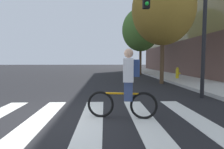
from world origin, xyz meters
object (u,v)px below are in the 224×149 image
cyclist (127,84)px  street_tree_mid (141,30)px  fire_hydrant (177,73)px  street_tree_near (163,9)px  traffic_light_near (182,20)px

cyclist → street_tree_mid: street_tree_mid is taller
cyclist → fire_hydrant: (4.66, 8.47, -0.31)m
cyclist → street_tree_near: size_ratio=0.26×
fire_hydrant → street_tree_near: street_tree_near is taller
fire_hydrant → cyclist: bearing=-118.8°
traffic_light_near → street_tree_mid: 11.95m
street_tree_near → street_tree_mid: size_ratio=1.00×
street_tree_near → street_tree_mid: (0.15, 7.47, 0.02)m
traffic_light_near → street_tree_near: (0.67, 4.35, 1.60)m
fire_hydrant → street_tree_near: 4.65m
street_tree_mid → street_tree_near: bearing=-91.1°
fire_hydrant → street_tree_mid: street_tree_mid is taller
cyclist → street_tree_mid: size_ratio=0.26×
cyclist → fire_hydrant: cyclist is taller
cyclist → street_tree_near: street_tree_near is taller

